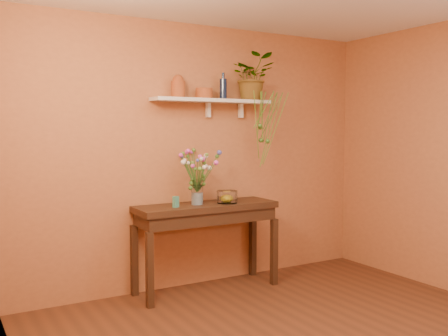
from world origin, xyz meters
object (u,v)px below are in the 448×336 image
Objects in this scene: glass_bowl at (227,197)px; blue_bottle at (223,88)px; glass_vase at (197,194)px; bouquet at (198,165)px; spider_plant at (253,77)px; terracotta_jug at (178,87)px; sideboard at (206,216)px.

blue_bottle is at bearing 71.05° from glass_bowl.
blue_bottle is 1.33× the size of glass_bowl.
bouquet is (0.02, 0.01, 0.29)m from glass_vase.
blue_bottle is 1.12× the size of glass_vase.
blue_bottle is 0.38m from spider_plant.
terracotta_jug is 0.83× the size of blue_bottle.
terracotta_jug is at bearing 154.43° from glass_bowl.
terracotta_jug reaches higher than sideboard.
sideboard is 0.25m from glass_vase.
blue_bottle reaches higher than terracotta_jug.
spider_plant is at bearing 10.27° from sideboard.
spider_plant is 1.41m from glass_vase.
glass_bowl is at bearing -157.65° from spider_plant.
bouquet is at bearing -171.67° from spider_plant.
sideboard is 2.95× the size of spider_plant.
spider_plant reaches higher than terracotta_jug.
bouquet is at bearing 173.53° from sideboard.
spider_plant reaches higher than glass_bowl.
bouquet is at bearing 26.90° from glass_vase.
sideboard is at bearing -6.47° from bouquet.
sideboard is 0.28m from glass_bowl.
spider_plant reaches higher than blue_bottle.
terracotta_jug is 0.51× the size of bouquet.
glass_bowl is at bearing -25.57° from terracotta_jug.
glass_vase reaches higher than sideboard.
sideboard is 0.53m from bouquet.
glass_bowl is (0.31, -0.06, -0.05)m from glass_vase.
glass_vase is (-0.73, -0.11, -1.20)m from spider_plant.
bouquet is 2.17× the size of glass_bowl.
terracotta_jug is 1.08m from glass_vase.
terracotta_jug is at bearing 146.88° from sideboard.
blue_bottle is 0.56× the size of spider_plant.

